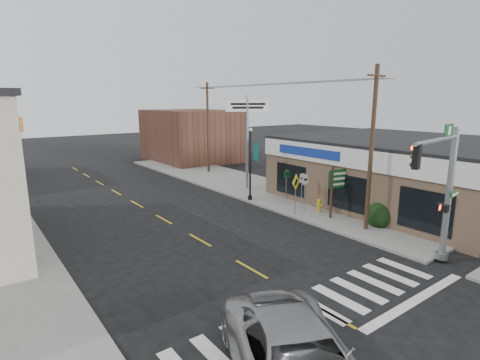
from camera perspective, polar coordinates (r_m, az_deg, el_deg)
ground at (r=12.88m, az=13.50°, el=-19.22°), size 140.00×140.00×0.00m
sidewalk_right at (r=27.38m, az=4.76°, el=-1.86°), size 6.00×38.00×0.13m
center_line at (r=18.43m, az=-6.14°, el=-9.06°), size 0.12×56.00×0.01m
crosswalk at (r=13.10m, az=12.09°, el=-18.56°), size 11.00×2.20×0.01m
thrift_store at (r=26.90m, az=23.83°, el=1.11°), size 12.00×14.00×4.00m
bldg_distant_right at (r=42.44m, az=-7.49°, el=6.75°), size 8.00×10.00×5.60m
traffic_signal_pole at (r=16.56m, az=28.48°, el=-0.30°), size 4.45×0.37×5.64m
guide_sign at (r=21.86m, az=15.04°, el=-0.53°), size 1.68×0.14×2.94m
fire_hydrant at (r=22.73m, az=11.97°, el=-3.72°), size 0.24×0.24×0.78m
ped_crossing_sign at (r=21.55m, az=8.49°, el=-1.01°), size 0.94×0.07×2.41m
lamp_post at (r=24.52m, az=1.68°, el=3.31°), size 0.62×0.49×4.77m
dance_center_sign at (r=27.70m, az=1.11°, el=9.26°), size 3.22×0.20×6.85m
bare_tree at (r=21.88m, az=22.15°, el=3.29°), size 2.23×2.23×4.45m
shrub_front at (r=21.19m, az=20.45°, el=-5.08°), size 1.42×1.42×1.06m
shrub_back at (r=22.88m, az=15.85°, el=-3.96°), size 0.98×0.98×0.73m
utility_pole_near at (r=19.59m, az=19.40°, el=4.62°), size 1.42×0.21×8.18m
utility_pole_far at (r=34.50m, az=-4.93°, el=8.08°), size 1.41×0.21×8.09m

